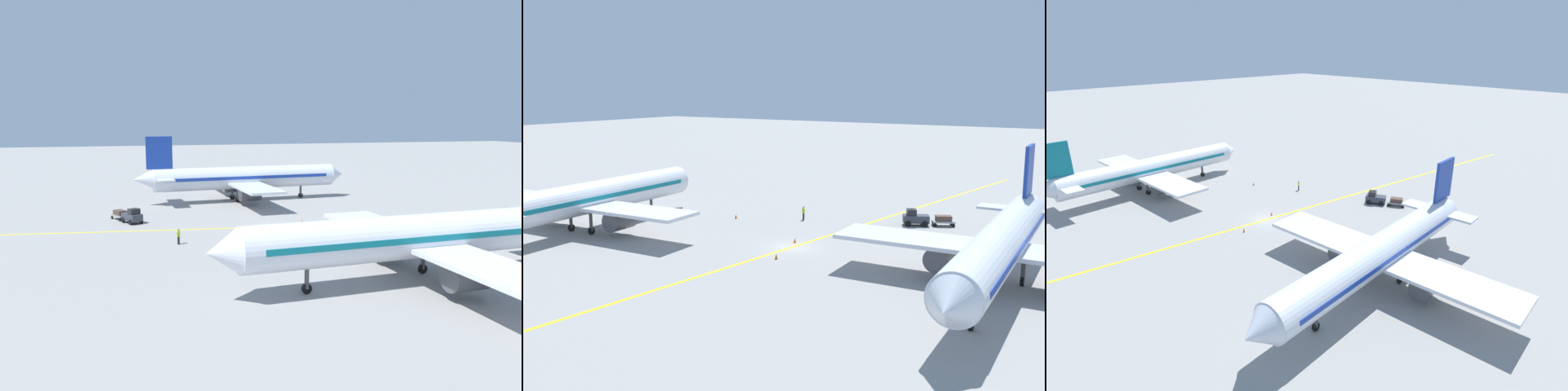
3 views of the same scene
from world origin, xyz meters
The scene contains 10 objects.
ground_plane centered at (0.00, 0.00, 0.00)m, with size 400.00×400.00×0.00m, color gray.
apron_yellow_centreline centered at (0.00, 0.00, 0.00)m, with size 0.40×120.00×0.01m, color yellow.
airplane_at_gate centered at (-20.99, 1.75, 3.71)m, with size 28.26×35.53×10.60m.
airplane_adjacent_stand centered at (23.36, 5.87, 3.71)m, with size 28.23×35.52×10.60m.
baggage_tug_dark centered at (-7.05, -16.34, 0.90)m, with size 3.35×2.78×2.11m.
baggage_cart_trailing centered at (-9.97, -17.86, 0.76)m, with size 2.95×2.44×1.24m.
ground_crew_worker centered at (5.68, -11.88, 0.91)m, with size 0.49×0.39×1.68m.
traffic_cone_near_nose centered at (13.15, -7.97, 0.28)m, with size 0.32×0.32×0.55m, color orange.
traffic_cone_mid_apron centered at (-1.07, 4.54, 0.28)m, with size 0.32×0.32×0.55m, color orange.
traffic_cone_by_wingtip centered at (0.68, -1.69, 0.28)m, with size 0.32×0.32×0.55m, color orange.
Camera 3 is at (-41.92, 32.78, 23.86)m, focal length 28.00 mm.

